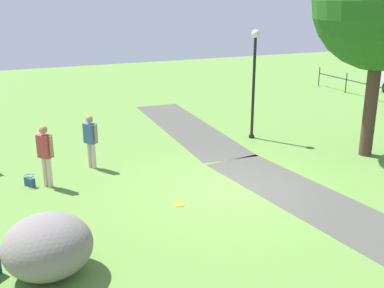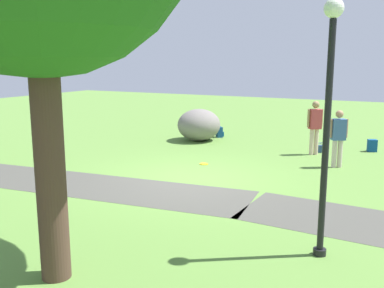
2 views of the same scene
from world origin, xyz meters
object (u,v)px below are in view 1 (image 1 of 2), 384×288
at_px(lamp_post, 254,73).
at_px(woman_with_handbag, 45,152).
at_px(handbag_on_grass, 30,181).
at_px(frisbee_on_grass, 179,204).
at_px(large_shade_tree, 383,1).
at_px(lawn_boulder, 48,246).
at_px(man_near_boulder, 91,138).

relative_size(lamp_post, woman_with_handbag, 2.24).
distance_m(lamp_post, handbag_on_grass, 8.20).
relative_size(woman_with_handbag, frisbee_on_grass, 6.78).
bearing_deg(frisbee_on_grass, large_shade_tree, 99.12).
relative_size(lawn_boulder, frisbee_on_grass, 6.84).
bearing_deg(frisbee_on_grass, handbag_on_grass, -129.69).
distance_m(lamp_post, lawn_boulder, 10.02).
xyz_separation_m(lawn_boulder, frisbee_on_grass, (-1.82, 3.30, -0.58)).
bearing_deg(large_shade_tree, lawn_boulder, -73.99).
height_order(large_shade_tree, frisbee_on_grass, large_shade_tree).
height_order(man_near_boulder, handbag_on_grass, man_near_boulder).
xyz_separation_m(lawn_boulder, man_near_boulder, (-5.26, 1.91, 0.34)).
bearing_deg(large_shade_tree, woman_with_handbag, -98.14).
xyz_separation_m(woman_with_handbag, handbag_on_grass, (-0.19, -0.46, -0.84)).
bearing_deg(lamp_post, large_shade_tree, 37.85).
relative_size(large_shade_tree, lawn_boulder, 3.98).
height_order(man_near_boulder, frisbee_on_grass, man_near_boulder).
bearing_deg(handbag_on_grass, lawn_boulder, -0.76).
bearing_deg(frisbee_on_grass, lamp_post, 132.87).
distance_m(handbag_on_grass, frisbee_on_grass, 4.21).
bearing_deg(woman_with_handbag, man_near_boulder, 124.08).
bearing_deg(woman_with_handbag, handbag_on_grass, -112.65).
height_order(lawn_boulder, frisbee_on_grass, lawn_boulder).
bearing_deg(lawn_boulder, handbag_on_grass, 179.24).
bearing_deg(handbag_on_grass, large_shade_tree, 81.16).
xyz_separation_m(lamp_post, woman_with_handbag, (1.70, -7.30, -1.35)).
relative_size(large_shade_tree, man_near_boulder, 4.25).
relative_size(lamp_post, handbag_on_grass, 10.11).
height_order(lamp_post, handbag_on_grass, lamp_post).
relative_size(lawn_boulder, handbag_on_grass, 4.55).
bearing_deg(handbag_on_grass, lamp_post, 100.98).
distance_m(large_shade_tree, man_near_boulder, 9.43).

